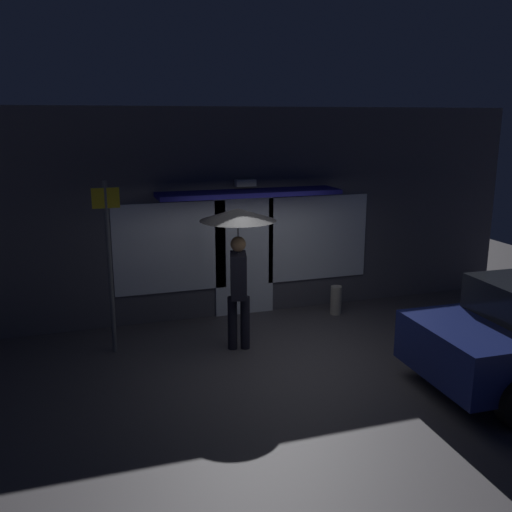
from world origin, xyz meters
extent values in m
plane|color=#423F44|center=(0.00, 0.00, 0.00)|extent=(18.00, 18.00, 0.00)
cube|color=#4C4C56|center=(0.00, 2.35, 1.88)|extent=(10.91, 0.30, 3.76)
cube|color=white|center=(0.00, 2.18, 1.10)|extent=(1.10, 0.04, 2.20)
cube|color=white|center=(-1.35, 2.18, 1.35)|extent=(1.99, 0.04, 1.60)
cube|color=white|center=(1.46, 2.18, 1.35)|extent=(1.99, 0.04, 1.60)
cube|color=white|center=(0.00, 2.10, 2.45)|extent=(0.36, 0.16, 0.12)
cube|color=navy|center=(0.00, 1.85, 2.30)|extent=(3.20, 0.70, 0.08)
cylinder|color=black|center=(-0.67, 0.64, 0.43)|extent=(0.15, 0.15, 0.86)
cylinder|color=black|center=(-0.47, 0.59, 0.43)|extent=(0.15, 0.15, 0.86)
cube|color=black|center=(-0.57, 0.61, 1.20)|extent=(0.35, 0.50, 0.69)
cube|color=silver|center=(-0.44, 0.65, 1.20)|extent=(0.05, 0.14, 0.55)
cube|color=navy|center=(-0.44, 0.65, 1.18)|extent=(0.04, 0.05, 0.44)
sphere|color=tan|center=(-0.57, 0.61, 1.70)|extent=(0.24, 0.24, 0.24)
cylinder|color=slate|center=(-0.57, 0.61, 1.74)|extent=(0.02, 0.02, 1.01)
cone|color=black|center=(-0.57, 0.61, 2.15)|extent=(1.16, 1.16, 0.18)
cylinder|color=black|center=(1.98, -0.94, 0.32)|extent=(0.65, 0.24, 0.64)
cylinder|color=#595B60|center=(-2.46, 1.09, 1.34)|extent=(0.07, 0.07, 2.67)
cube|color=gold|center=(-2.46, 1.07, 2.42)|extent=(0.40, 0.02, 0.30)
cylinder|color=#9E998E|center=(1.61, 1.62, 0.27)|extent=(0.21, 0.21, 0.54)
camera|label=1|loc=(-2.91, -7.48, 3.57)|focal=39.87mm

